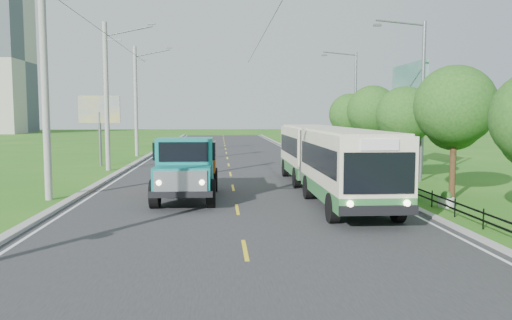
{
  "coord_description": "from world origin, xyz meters",
  "views": [
    {
      "loc": [
        -0.7,
        -13.63,
        3.78
      ],
      "look_at": [
        0.83,
        7.09,
        1.9
      ],
      "focal_mm": 35.0,
      "sensor_mm": 36.0,
      "label": 1
    }
  ],
  "objects": [
    {
      "name": "ground",
      "position": [
        0.0,
        0.0,
        0.0
      ],
      "size": [
        240.0,
        240.0,
        0.0
      ],
      "primitive_type": "plane",
      "color": "#236618",
      "rests_on": "ground"
    },
    {
      "name": "road",
      "position": [
        0.0,
        20.0,
        0.01
      ],
      "size": [
        14.0,
        120.0,
        0.02
      ],
      "primitive_type": "cube",
      "color": "#28282B",
      "rests_on": "ground"
    },
    {
      "name": "curb_left",
      "position": [
        -7.2,
        20.0,
        0.07
      ],
      "size": [
        0.4,
        120.0,
        0.15
      ],
      "primitive_type": "cube",
      "color": "#9E9E99",
      "rests_on": "ground"
    },
    {
      "name": "curb_right",
      "position": [
        7.15,
        20.0,
        0.05
      ],
      "size": [
        0.3,
        120.0,
        0.1
      ],
      "primitive_type": "cube",
      "color": "#9E9E99",
      "rests_on": "ground"
    },
    {
      "name": "edge_line_left",
      "position": [
        -6.65,
        20.0,
        0.02
      ],
      "size": [
        0.12,
        120.0,
        0.0
      ],
      "primitive_type": "cube",
      "color": "silver",
      "rests_on": "road"
    },
    {
      "name": "edge_line_right",
      "position": [
        6.65,
        20.0,
        0.02
      ],
      "size": [
        0.12,
        120.0,
        0.0
      ],
      "primitive_type": "cube",
      "color": "silver",
      "rests_on": "road"
    },
    {
      "name": "centre_dash",
      "position": [
        0.0,
        0.0,
        0.02
      ],
      "size": [
        0.12,
        2.2,
        0.0
      ],
      "primitive_type": "cube",
      "color": "yellow",
      "rests_on": "road"
    },
    {
      "name": "railing_right",
      "position": [
        8.0,
        14.0,
        0.3
      ],
      "size": [
        0.04,
        40.0,
        0.6
      ],
      "primitive_type": "cube",
      "color": "black",
      "rests_on": "ground"
    },
    {
      "name": "pole_near",
      "position": [
        -8.26,
        9.0,
        5.09
      ],
      "size": [
        3.51,
        0.32,
        10.0
      ],
      "color": "gray",
      "rests_on": "ground"
    },
    {
      "name": "pole_mid",
      "position": [
        -8.26,
        21.0,
        5.09
      ],
      "size": [
        3.51,
        0.32,
        10.0
      ],
      "color": "gray",
      "rests_on": "ground"
    },
    {
      "name": "pole_far",
      "position": [
        -8.26,
        33.0,
        5.09
      ],
      "size": [
        3.51,
        0.32,
        10.0
      ],
      "color": "gray",
      "rests_on": "ground"
    },
    {
      "name": "tree_third",
      "position": [
        9.86,
        8.14,
        3.99
      ],
      "size": [
        3.6,
        3.62,
        6.0
      ],
      "color": "#382314",
      "rests_on": "ground"
    },
    {
      "name": "tree_fourth",
      "position": [
        9.86,
        14.14,
        3.59
      ],
      "size": [
        3.24,
        3.31,
        5.4
      ],
      "color": "#382314",
      "rests_on": "ground"
    },
    {
      "name": "tree_fifth",
      "position": [
        9.86,
        20.14,
        3.85
      ],
      "size": [
        3.48,
        3.52,
        5.8
      ],
      "color": "#382314",
      "rests_on": "ground"
    },
    {
      "name": "tree_back",
      "position": [
        9.86,
        26.14,
        3.65
      ],
      "size": [
        3.3,
        3.36,
        5.5
      ],
      "color": "#382314",
      "rests_on": "ground"
    },
    {
      "name": "streetlight_mid",
      "position": [
        10.64,
        14.0,
        4.9
      ],
      "size": [
        3.02,
        0.2,
        9.07
      ],
      "color": "slate",
      "rests_on": "ground"
    },
    {
      "name": "streetlight_far",
      "position": [
        10.64,
        28.0,
        4.9
      ],
      "size": [
        3.02,
        0.2,
        9.07
      ],
      "color": "slate",
      "rests_on": "ground"
    },
    {
      "name": "planter_near",
      "position": [
        8.6,
        6.0,
        0.29
      ],
      "size": [
        0.64,
        0.64,
        0.67
      ],
      "color": "silver",
      "rests_on": "ground"
    },
    {
      "name": "planter_mid",
      "position": [
        8.6,
        14.0,
        0.29
      ],
      "size": [
        0.64,
        0.64,
        0.67
      ],
      "color": "silver",
      "rests_on": "ground"
    },
    {
      "name": "planter_far",
      "position": [
        8.6,
        22.0,
        0.29
      ],
      "size": [
        0.64,
        0.64,
        0.67
      ],
      "color": "silver",
      "rests_on": "ground"
    },
    {
      "name": "billboard_left",
      "position": [
        -9.5,
        24.0,
        3.87
      ],
      "size": [
        3.0,
        0.2,
        5.2
      ],
      "color": "slate",
      "rests_on": "ground"
    },
    {
      "name": "billboard_right",
      "position": [
        12.3,
        20.0,
        5.34
      ],
      "size": [
        0.24,
        6.0,
        7.3
      ],
      "color": "slate",
      "rests_on": "ground"
    },
    {
      "name": "bus",
      "position": [
        4.45,
        9.84,
        1.86
      ],
      "size": [
        2.77,
        16.05,
        3.09
      ],
      "rotation": [
        0.0,
        0.0,
        -0.01
      ],
      "color": "#2B6D34",
      "rests_on": "ground"
    },
    {
      "name": "dump_truck",
      "position": [
        -2.15,
        8.89,
        1.58
      ],
      "size": [
        2.72,
        6.71,
        2.8
      ],
      "rotation": [
        0.0,
        0.0,
        -0.01
      ],
      "color": "#147C7A",
      "rests_on": "ground"
    }
  ]
}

